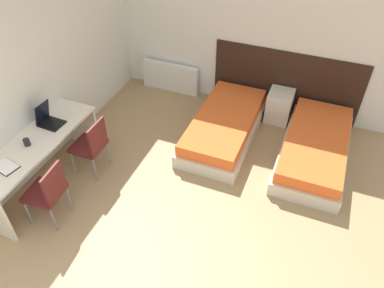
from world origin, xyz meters
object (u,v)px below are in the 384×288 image
object	(u,v)px
chair_near_notebook	(48,191)
bed_near_window	(224,126)
nightstand	(279,106)
chair_near_laptop	(91,144)
bed_near_door	(315,148)
laptop	(48,120)

from	to	relation	value
chair_near_notebook	bed_near_window	bearing A→B (deg)	53.14
nightstand	chair_near_laptop	world-z (taller)	chair_near_laptop
bed_near_door	laptop	world-z (taller)	laptop
bed_near_window	nightstand	world-z (taller)	nightstand
nightstand	laptop	world-z (taller)	laptop
chair_near_notebook	bed_near_door	bearing A→B (deg)	34.41
bed_near_window	laptop	xyz separation A→B (m)	(-2.00, -1.51, 0.62)
chair_near_laptop	chair_near_notebook	world-z (taller)	same
nightstand	laptop	size ratio (longest dim) A/B	1.63
bed_near_window	chair_near_notebook	xyz separation A→B (m)	(-1.45, -2.34, 0.31)
bed_near_door	chair_near_laptop	distance (m)	3.19
chair_near_laptop	nightstand	bearing A→B (deg)	45.90
bed_near_door	laptop	distance (m)	3.76
bed_near_window	chair_near_notebook	size ratio (longest dim) A/B	2.26
bed_near_window	bed_near_door	xyz separation A→B (m)	(1.39, 0.00, 0.00)
bed_near_door	nightstand	bearing A→B (deg)	132.12
bed_near_door	chair_near_notebook	world-z (taller)	chair_near_notebook
bed_near_window	nightstand	xyz separation A→B (m)	(0.69, 0.77, 0.07)
nightstand	laptop	xyz separation A→B (m)	(-2.69, -2.28, 0.55)
bed_near_door	nightstand	world-z (taller)	nightstand
bed_near_door	chair_near_notebook	xyz separation A→B (m)	(-2.84, -2.34, 0.31)
laptop	bed_near_door	bearing A→B (deg)	26.24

